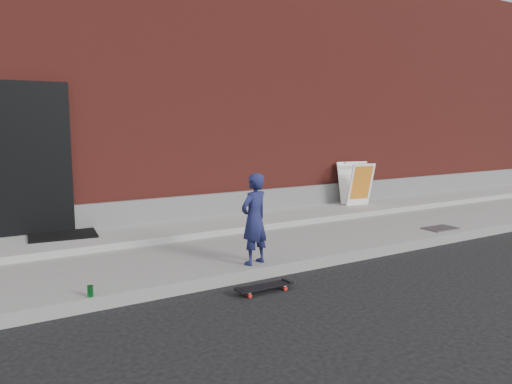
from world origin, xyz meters
TOP-DOWN VIEW (x-y plane):
  - ground at (0.00, 0.00)m, footprint 80.00×80.00m
  - sidewalk at (0.00, 1.50)m, footprint 20.00×3.00m
  - apron at (0.00, 2.40)m, footprint 20.00×1.20m
  - building at (-0.00, 6.99)m, footprint 20.00×8.10m
  - child at (-0.45, 0.21)m, footprint 0.49×0.39m
  - skateboard at (-0.68, -0.41)m, footprint 0.69×0.18m
  - pizza_sign at (3.40, 2.55)m, footprint 0.60×0.69m
  - soda_can at (-2.51, 0.05)m, footprint 0.07×0.07m
  - doormat at (-2.30, 2.70)m, footprint 1.03×0.87m
  - utility_plate at (3.31, 0.36)m, footprint 0.58×0.37m

SIDE VIEW (x-z plane):
  - ground at x=0.00m, z-range 0.00..0.00m
  - skateboard at x=-0.68m, z-range 0.02..0.10m
  - sidewalk at x=0.00m, z-range 0.00..0.15m
  - utility_plate at x=3.31m, z-range 0.15..0.17m
  - apron at x=0.00m, z-range 0.15..0.25m
  - soda_can at x=-2.51m, z-range 0.15..0.27m
  - doormat at x=-2.30m, z-range 0.25..0.28m
  - pizza_sign at x=3.40m, z-range 0.25..1.13m
  - child at x=-0.45m, z-range 0.15..1.31m
  - building at x=0.00m, z-range 0.00..5.00m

